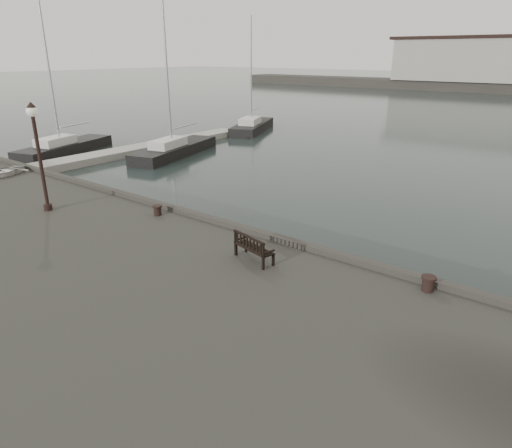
{
  "coord_description": "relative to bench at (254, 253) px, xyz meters",
  "views": [
    {
      "loc": [
        9.0,
        -11.44,
        7.28
      ],
      "look_at": [
        0.53,
        -0.5,
        2.1
      ],
      "focal_mm": 32.0,
      "sensor_mm": 36.0,
      "label": 1
    }
  ],
  "objects": [
    {
      "name": "yacht_a",
      "position": [
        -25.74,
        9.12,
        -1.57
      ],
      "size": [
        4.68,
        8.82,
        11.82
      ],
      "rotation": [
        0.0,
        0.0,
        0.3
      ],
      "color": "black",
      "rests_on": "ground"
    },
    {
      "name": "pontoon",
      "position": [
        -21.47,
        11.83,
        -1.56
      ],
      "size": [
        2.0,
        24.0,
        0.5
      ],
      "primitive_type": "cube",
      "color": "#9F9A93",
      "rests_on": "ground"
    },
    {
      "name": "bollard_right",
      "position": [
        4.66,
        1.3,
        -0.05
      ],
      "size": [
        0.5,
        0.5,
        0.4
      ],
      "primitive_type": "cylinder",
      "rotation": [
        0.0,
        0.0,
        -0.41
      ],
      "color": "black",
      "rests_on": "quay"
    },
    {
      "name": "dinghy",
      "position": [
        -16.03,
        0.37,
        -0.04
      ],
      "size": [
        2.23,
        2.52,
        0.43
      ],
      "primitive_type": "imported",
      "rotation": [
        0.0,
        0.0,
        0.44
      ],
      "color": "beige",
      "rests_on": "quay"
    },
    {
      "name": "yacht_d",
      "position": [
        -21.04,
        26.71,
        -1.58
      ],
      "size": [
        5.68,
        9.03,
        11.21
      ],
      "rotation": [
        0.0,
        0.0,
        0.41
      ],
      "color": "black",
      "rests_on": "ground"
    },
    {
      "name": "lamp_post",
      "position": [
        -9.19,
        -1.25,
        2.38
      ],
      "size": [
        0.41,
        0.41,
        4.11
      ],
      "rotation": [
        0.0,
        0.0,
        -0.26
      ],
      "color": "black",
      "rests_on": "quay"
    },
    {
      "name": "bollard_left",
      "position": [
        -5.35,
        0.96,
        -0.07
      ],
      "size": [
        0.42,
        0.42,
        0.38
      ],
      "primitive_type": "cylinder",
      "rotation": [
        0.0,
        0.0,
        -0.2
      ],
      "color": "black",
      "rests_on": "quay"
    },
    {
      "name": "yacht_c",
      "position": [
        -18.38,
        13.83,
        -1.57
      ],
      "size": [
        4.54,
        9.39,
        12.37
      ],
      "rotation": [
        0.0,
        0.0,
        0.27
      ],
      "color": "black",
      "rests_on": "ground"
    },
    {
      "name": "bench",
      "position": [
        0.0,
        0.0,
        0.0
      ],
      "size": [
        1.46,
        0.77,
        0.8
      ],
      "rotation": [
        0.0,
        0.0,
        -0.23
      ],
      "color": "black",
      "rests_on": "quay"
    },
    {
      "name": "ground",
      "position": [
        -1.47,
        1.83,
        -1.81
      ],
      "size": [
        400.0,
        400.0,
        0.0
      ],
      "primitive_type": "plane",
      "color": "black",
      "rests_on": "ground"
    }
  ]
}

